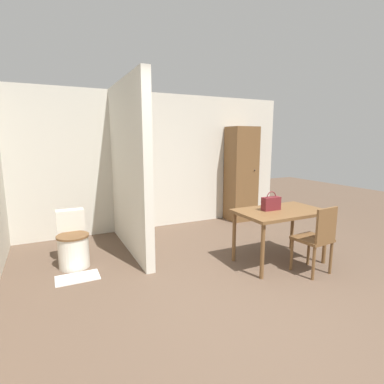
{
  "coord_description": "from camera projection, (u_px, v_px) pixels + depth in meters",
  "views": [
    {
      "loc": [
        -1.74,
        -2.02,
        1.67
      ],
      "look_at": [
        0.02,
        1.61,
        0.96
      ],
      "focal_mm": 28.0,
      "sensor_mm": 36.0,
      "label": 1
    }
  ],
  "objects": [
    {
      "name": "ground_plane",
      "position": [
        264.0,
        318.0,
        2.83
      ],
      "size": [
        16.0,
        16.0,
        0.0
      ],
      "primitive_type": "plane",
      "color": "brown"
    },
    {
      "name": "wall_back",
      "position": [
        150.0,
        162.0,
        5.6
      ],
      "size": [
        5.71,
        0.12,
        2.5
      ],
      "color": "beige",
      "rests_on": "ground_plane"
    },
    {
      "name": "partition_wall",
      "position": [
        128.0,
        168.0,
        4.41
      ],
      "size": [
        0.12,
        1.94,
        2.5
      ],
      "color": "beige",
      "rests_on": "ground_plane"
    },
    {
      "name": "dining_table",
      "position": [
        280.0,
        216.0,
        4.02
      ],
      "size": [
        1.18,
        0.72,
        0.73
      ],
      "color": "brown",
      "rests_on": "ground_plane"
    },
    {
      "name": "wooden_chair",
      "position": [
        317.0,
        237.0,
        3.69
      ],
      "size": [
        0.42,
        0.42,
        0.87
      ],
      "rotation": [
        0.0,
        0.0,
        0.09
      ],
      "color": "brown",
      "rests_on": "ground_plane"
    },
    {
      "name": "toilet",
      "position": [
        73.0,
        244.0,
        3.98
      ],
      "size": [
        0.41,
        0.56,
        0.72
      ],
      "color": "silver",
      "rests_on": "ground_plane"
    },
    {
      "name": "handbag",
      "position": [
        271.0,
        203.0,
        4.0
      ],
      "size": [
        0.26,
        0.1,
        0.25
      ],
      "color": "maroon",
      "rests_on": "dining_table"
    },
    {
      "name": "wooden_cabinet",
      "position": [
        241.0,
        174.0,
        6.17
      ],
      "size": [
        0.56,
        0.49,
        1.92
      ],
      "color": "brown",
      "rests_on": "ground_plane"
    },
    {
      "name": "bath_mat",
      "position": [
        78.0,
        278.0,
        3.64
      ],
      "size": [
        0.51,
        0.3,
        0.01
      ],
      "color": "silver",
      "rests_on": "ground_plane"
    }
  ]
}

